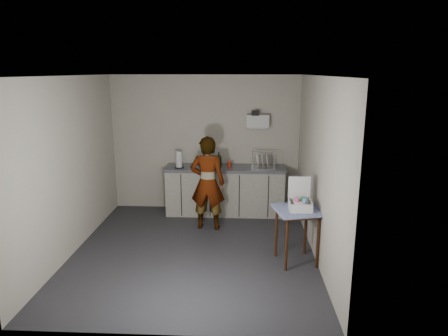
{
  "coord_description": "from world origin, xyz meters",
  "views": [
    {
      "loc": [
        0.73,
        -5.57,
        2.66
      ],
      "look_at": [
        0.44,
        0.45,
        1.19
      ],
      "focal_mm": 32.0,
      "sensor_mm": 36.0,
      "label": 1
    }
  ],
  "objects_px": {
    "dish_rack": "(263,164)",
    "soap_bottle": "(219,160)",
    "side_table": "(297,216)",
    "standing_man": "(208,183)",
    "soda_can": "(229,164)",
    "bakery_box": "(300,203)",
    "dark_bottle": "(205,160)",
    "kitchen_counter": "(225,192)",
    "paper_towel": "(179,160)"
  },
  "relations": [
    {
      "from": "side_table",
      "to": "dish_rack",
      "type": "bearing_deg",
      "value": 88.34
    },
    {
      "from": "kitchen_counter",
      "to": "soda_can",
      "type": "bearing_deg",
      "value": -26.11
    },
    {
      "from": "standing_man",
      "to": "bakery_box",
      "type": "relative_size",
      "value": 3.74
    },
    {
      "from": "dish_rack",
      "to": "side_table",
      "type": "bearing_deg",
      "value": -78.32
    },
    {
      "from": "side_table",
      "to": "soda_can",
      "type": "bearing_deg",
      "value": 104.48
    },
    {
      "from": "paper_towel",
      "to": "dish_rack",
      "type": "distance_m",
      "value": 1.56
    },
    {
      "from": "dish_rack",
      "to": "bakery_box",
      "type": "height_order",
      "value": "bakery_box"
    },
    {
      "from": "standing_man",
      "to": "kitchen_counter",
      "type": "bearing_deg",
      "value": -104.41
    },
    {
      "from": "dark_bottle",
      "to": "dish_rack",
      "type": "bearing_deg",
      "value": -4.2
    },
    {
      "from": "kitchen_counter",
      "to": "soda_can",
      "type": "height_order",
      "value": "soda_can"
    },
    {
      "from": "dark_bottle",
      "to": "dish_rack",
      "type": "distance_m",
      "value": 1.09
    },
    {
      "from": "kitchen_counter",
      "to": "paper_towel",
      "type": "xyz_separation_m",
      "value": [
        -0.85,
        -0.11,
        0.63
      ]
    },
    {
      "from": "soda_can",
      "to": "bakery_box",
      "type": "xyz_separation_m",
      "value": [
        1.05,
        -1.94,
        -0.08
      ]
    },
    {
      "from": "paper_towel",
      "to": "dark_bottle",
      "type": "bearing_deg",
      "value": 16.05
    },
    {
      "from": "kitchen_counter",
      "to": "standing_man",
      "type": "height_order",
      "value": "standing_man"
    },
    {
      "from": "kitchen_counter",
      "to": "soda_can",
      "type": "distance_m",
      "value": 0.55
    },
    {
      "from": "side_table",
      "to": "dish_rack",
      "type": "height_order",
      "value": "dish_rack"
    },
    {
      "from": "soda_can",
      "to": "side_table",
      "type": "bearing_deg",
      "value": -62.18
    },
    {
      "from": "dark_bottle",
      "to": "standing_man",
      "type": "bearing_deg",
      "value": -81.65
    },
    {
      "from": "standing_man",
      "to": "bakery_box",
      "type": "distance_m",
      "value": 1.85
    },
    {
      "from": "dish_rack",
      "to": "soap_bottle",
      "type": "bearing_deg",
      "value": 179.27
    },
    {
      "from": "standing_man",
      "to": "paper_towel",
      "type": "relative_size",
      "value": 5.2
    },
    {
      "from": "soap_bottle",
      "to": "standing_man",
      "type": "bearing_deg",
      "value": -101.66
    },
    {
      "from": "standing_man",
      "to": "soda_can",
      "type": "relative_size",
      "value": 13.53
    },
    {
      "from": "standing_man",
      "to": "soap_bottle",
      "type": "bearing_deg",
      "value": -97.0
    },
    {
      "from": "side_table",
      "to": "dark_bottle",
      "type": "bearing_deg",
      "value": 113.14
    },
    {
      "from": "soda_can",
      "to": "bakery_box",
      "type": "distance_m",
      "value": 2.21
    },
    {
      "from": "dark_bottle",
      "to": "bakery_box",
      "type": "relative_size",
      "value": 0.59
    },
    {
      "from": "kitchen_counter",
      "to": "side_table",
      "type": "bearing_deg",
      "value": -60.92
    },
    {
      "from": "kitchen_counter",
      "to": "side_table",
      "type": "xyz_separation_m",
      "value": [
        1.1,
        -1.98,
        0.27
      ]
    },
    {
      "from": "side_table",
      "to": "standing_man",
      "type": "bearing_deg",
      "value": 125.22
    },
    {
      "from": "kitchen_counter",
      "to": "dark_bottle",
      "type": "distance_m",
      "value": 0.72
    },
    {
      "from": "standing_man",
      "to": "soda_can",
      "type": "bearing_deg",
      "value": -110.38
    },
    {
      "from": "soap_bottle",
      "to": "bakery_box",
      "type": "relative_size",
      "value": 0.68
    },
    {
      "from": "kitchen_counter",
      "to": "bakery_box",
      "type": "height_order",
      "value": "bakery_box"
    },
    {
      "from": "paper_towel",
      "to": "dish_rack",
      "type": "relative_size",
      "value": 0.7
    },
    {
      "from": "soap_bottle",
      "to": "dark_bottle",
      "type": "relative_size",
      "value": 1.16
    },
    {
      "from": "side_table",
      "to": "dark_bottle",
      "type": "distance_m",
      "value": 2.52
    },
    {
      "from": "standing_man",
      "to": "paper_towel",
      "type": "distance_m",
      "value": 0.92
    },
    {
      "from": "soda_can",
      "to": "paper_towel",
      "type": "bearing_deg",
      "value": -175.78
    },
    {
      "from": "side_table",
      "to": "standing_man",
      "type": "relative_size",
      "value": 0.49
    },
    {
      "from": "kitchen_counter",
      "to": "bakery_box",
      "type": "xyz_separation_m",
      "value": [
        1.13,
        -1.98,
        0.46
      ]
    },
    {
      "from": "side_table",
      "to": "bakery_box",
      "type": "height_order",
      "value": "bakery_box"
    },
    {
      "from": "kitchen_counter",
      "to": "soap_bottle",
      "type": "height_order",
      "value": "soap_bottle"
    },
    {
      "from": "soap_bottle",
      "to": "paper_towel",
      "type": "relative_size",
      "value": 0.95
    },
    {
      "from": "standing_man",
      "to": "dark_bottle",
      "type": "relative_size",
      "value": 6.36
    },
    {
      "from": "bakery_box",
      "to": "side_table",
      "type": "bearing_deg",
      "value": -179.53
    },
    {
      "from": "kitchen_counter",
      "to": "soda_can",
      "type": "xyz_separation_m",
      "value": [
        0.08,
        -0.04,
        0.54
      ]
    },
    {
      "from": "dark_bottle",
      "to": "paper_towel",
      "type": "bearing_deg",
      "value": -163.95
    },
    {
      "from": "dish_rack",
      "to": "bakery_box",
      "type": "relative_size",
      "value": 1.02
    }
  ]
}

